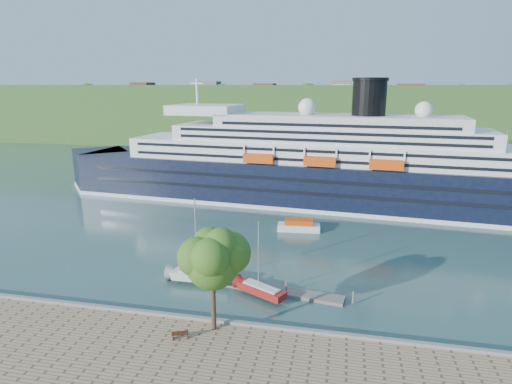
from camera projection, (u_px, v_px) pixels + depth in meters
name	position (u px, v px, depth m)	size (l,w,h in m)	color
ground	(209.00, 328.00, 43.59)	(400.00, 400.00, 0.00)	#2C4F4D
far_hillside	(316.00, 115.00, 178.25)	(400.00, 50.00, 24.00)	#336026
quay_coping	(208.00, 319.00, 43.12)	(220.00, 0.50, 0.30)	slate
cruise_ship	(306.00, 142.00, 87.41)	(113.73, 16.56, 25.54)	black
park_bench	(180.00, 333.00, 40.02)	(1.61, 0.66, 1.03)	#412012
promenade_tree	(213.00, 275.00, 40.32)	(6.83, 6.83, 11.32)	#315A17
floating_pontoon	(271.00, 289.00, 51.55)	(17.66, 2.16, 0.39)	gray
sailboat_white_near	(200.00, 244.00, 52.14)	(8.09, 2.25, 10.45)	silver
sailboat_red	(262.00, 262.00, 48.93)	(6.78, 1.88, 8.76)	maroon
tender_launch	(299.00, 225.00, 72.56)	(7.19, 2.46, 1.99)	#DC450C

